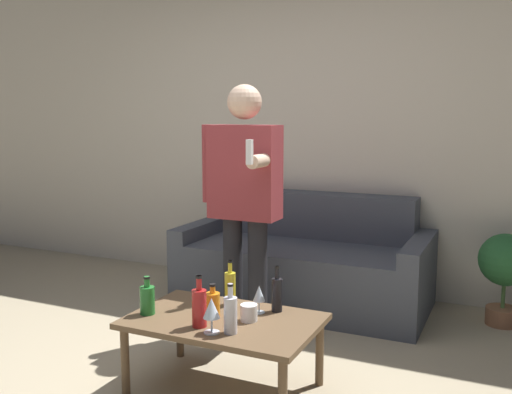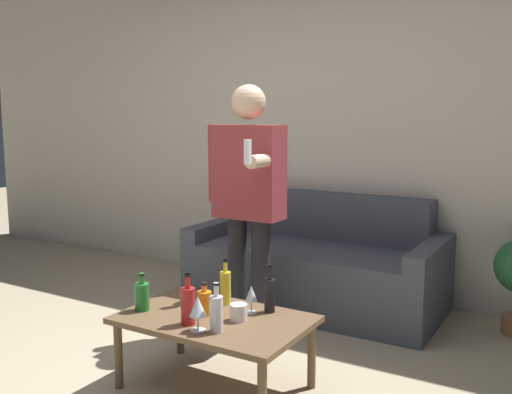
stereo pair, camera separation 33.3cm
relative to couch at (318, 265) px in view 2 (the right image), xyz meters
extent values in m
cube|color=beige|center=(-0.25, 0.46, 1.05)|extent=(8.00, 0.06, 2.70)
cube|color=#474C56|center=(0.00, -0.17, -0.07)|extent=(1.56, 0.64, 0.46)
cube|color=#474C56|center=(0.00, 0.27, 0.11)|extent=(1.56, 0.25, 0.81)
cube|color=#474C56|center=(-0.85, -0.05, -0.01)|extent=(0.14, 0.89, 0.57)
cube|color=#474C56|center=(0.85, -0.05, -0.01)|extent=(0.14, 0.89, 0.57)
cube|color=brown|center=(0.11, -1.52, 0.08)|extent=(0.97, 0.62, 0.03)
cylinder|color=brown|center=(-0.33, -1.78, -0.12)|extent=(0.04, 0.04, 0.36)
cylinder|color=brown|center=(-0.33, -1.26, -0.12)|extent=(0.04, 0.04, 0.36)
cylinder|color=brown|center=(0.54, -1.26, -0.12)|extent=(0.04, 0.04, 0.36)
cylinder|color=silver|center=(0.23, -1.68, 0.18)|extent=(0.07, 0.07, 0.18)
cylinder|color=silver|center=(0.23, -1.68, 0.30)|extent=(0.02, 0.02, 0.07)
cylinder|color=black|center=(0.23, -1.68, 0.33)|extent=(0.03, 0.03, 0.01)
cylinder|color=black|center=(0.31, -1.30, 0.18)|extent=(0.06, 0.06, 0.18)
cylinder|color=black|center=(0.31, -1.30, 0.30)|extent=(0.02, 0.02, 0.07)
cylinder|color=black|center=(0.31, -1.30, 0.33)|extent=(0.03, 0.03, 0.01)
cylinder|color=#B21E1E|center=(0.05, -1.67, 0.18)|extent=(0.07, 0.07, 0.19)
cylinder|color=#B21E1E|center=(0.05, -1.67, 0.31)|extent=(0.03, 0.03, 0.07)
cylinder|color=black|center=(0.05, -1.67, 0.34)|extent=(0.03, 0.03, 0.01)
cylinder|color=#23752D|center=(-0.29, -1.63, 0.16)|extent=(0.08, 0.08, 0.15)
cylinder|color=#23752D|center=(-0.29, -1.63, 0.27)|extent=(0.03, 0.03, 0.06)
cylinder|color=black|center=(-0.29, -1.63, 0.29)|extent=(0.03, 0.03, 0.01)
cylinder|color=orange|center=(0.04, -1.52, 0.15)|extent=(0.08, 0.08, 0.13)
cylinder|color=orange|center=(0.04, -1.52, 0.24)|extent=(0.03, 0.03, 0.05)
cylinder|color=black|center=(0.04, -1.52, 0.26)|extent=(0.03, 0.03, 0.01)
cylinder|color=yellow|center=(0.04, -1.31, 0.18)|extent=(0.06, 0.06, 0.18)
cylinder|color=yellow|center=(0.04, -1.31, 0.31)|extent=(0.02, 0.02, 0.07)
cylinder|color=black|center=(0.04, -1.31, 0.33)|extent=(0.03, 0.03, 0.01)
cylinder|color=silver|center=(0.15, -1.72, 0.09)|extent=(0.08, 0.08, 0.01)
cylinder|color=silver|center=(0.15, -1.72, 0.13)|extent=(0.01, 0.01, 0.07)
cone|color=silver|center=(0.15, -1.72, 0.21)|extent=(0.08, 0.08, 0.10)
cylinder|color=silver|center=(0.24, -1.36, 0.09)|extent=(0.06, 0.06, 0.01)
cylinder|color=silver|center=(0.24, -1.36, 0.13)|extent=(0.01, 0.01, 0.06)
cone|color=silver|center=(0.24, -1.36, 0.20)|extent=(0.07, 0.07, 0.08)
cylinder|color=white|center=(0.24, -1.49, 0.13)|extent=(0.09, 0.09, 0.08)
cylinder|color=#232328|center=(-0.20, -0.82, 0.09)|extent=(0.12, 0.12, 0.78)
cylinder|color=#232328|center=(-0.02, -0.82, 0.09)|extent=(0.12, 0.12, 0.78)
cube|color=#933338|center=(-0.11, -0.82, 0.77)|extent=(0.44, 0.19, 0.59)
sphere|color=beige|center=(-0.11, -0.82, 1.21)|extent=(0.21, 0.21, 0.21)
cylinder|color=#933338|center=(-0.37, -0.82, 0.82)|extent=(0.08, 0.08, 0.50)
cylinder|color=beige|center=(0.06, -0.95, 0.86)|extent=(0.08, 0.27, 0.08)
cube|color=white|center=(0.06, -1.12, 0.92)|extent=(0.03, 0.03, 0.14)
camera|label=1|loc=(1.44, -4.00, 1.13)|focal=40.00mm
camera|label=2|loc=(1.73, -3.84, 1.13)|focal=40.00mm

